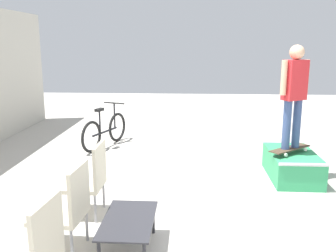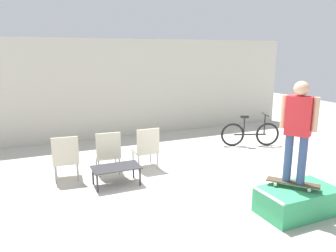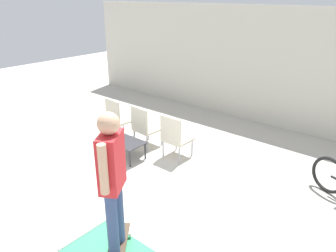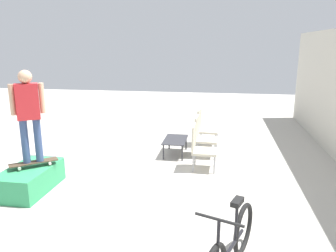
{
  "view_description": "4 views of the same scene",
  "coord_description": "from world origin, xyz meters",
  "px_view_note": "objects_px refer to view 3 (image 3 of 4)",
  "views": [
    {
      "loc": [
        -4.76,
        0.48,
        2.2
      ],
      "look_at": [
        0.29,
        0.8,
        1.09
      ],
      "focal_mm": 40.0,
      "sensor_mm": 36.0,
      "label": 1
    },
    {
      "loc": [
        -2.64,
        -4.94,
        2.64
      ],
      "look_at": [
        0.02,
        1.19,
        1.1
      ],
      "focal_mm": 35.0,
      "sensor_mm": 36.0,
      "label": 2
    },
    {
      "loc": [
        3.63,
        -3.05,
        3.27
      ],
      "look_at": [
        0.1,
        1.13,
        1.03
      ],
      "focal_mm": 35.0,
      "sensor_mm": 36.0,
      "label": 3
    },
    {
      "loc": [
        6.41,
        2.18,
        2.6
      ],
      "look_at": [
        0.02,
        1.14,
        1.0
      ],
      "focal_mm": 35.0,
      "sensor_mm": 36.0,
      "label": 4
    }
  ],
  "objects_px": {
    "patio_chair_left": "(118,117)",
    "patio_chair_center": "(144,126)",
    "patio_chair_right": "(175,136)",
    "skateboard_on_ramp": "(118,247)",
    "coffee_table": "(123,142)",
    "person_skater": "(112,174)"
  },
  "relations": [
    {
      "from": "patio_chair_left",
      "to": "skateboard_on_ramp",
      "type": "bearing_deg",
      "value": 143.59
    },
    {
      "from": "patio_chair_right",
      "to": "coffee_table",
      "type": "bearing_deg",
      "value": 37.23
    },
    {
      "from": "person_skater",
      "to": "coffee_table",
      "type": "relative_size",
      "value": 1.74
    },
    {
      "from": "skateboard_on_ramp",
      "to": "patio_chair_center",
      "type": "height_order",
      "value": "patio_chair_center"
    },
    {
      "from": "coffee_table",
      "to": "patio_chair_left",
      "type": "xyz_separation_m",
      "value": [
        -0.88,
        0.65,
        0.17
      ]
    },
    {
      "from": "skateboard_on_ramp",
      "to": "person_skater",
      "type": "relative_size",
      "value": 0.46
    },
    {
      "from": "skateboard_on_ramp",
      "to": "patio_chair_center",
      "type": "distance_m",
      "value": 3.78
    },
    {
      "from": "skateboard_on_ramp",
      "to": "patio_chair_left",
      "type": "relative_size",
      "value": 0.8
    },
    {
      "from": "patio_chair_left",
      "to": "patio_chair_center",
      "type": "height_order",
      "value": "same"
    },
    {
      "from": "skateboard_on_ramp",
      "to": "coffee_table",
      "type": "relative_size",
      "value": 0.81
    },
    {
      "from": "patio_chair_center",
      "to": "patio_chair_left",
      "type": "bearing_deg",
      "value": 4.32
    },
    {
      "from": "patio_chair_left",
      "to": "patio_chair_center",
      "type": "bearing_deg",
      "value": -174.61
    },
    {
      "from": "skateboard_on_ramp",
      "to": "person_skater",
      "type": "bearing_deg",
      "value": -129.76
    },
    {
      "from": "coffee_table",
      "to": "patio_chair_center",
      "type": "xyz_separation_m",
      "value": [
        -0.01,
        0.65,
        0.17
      ]
    },
    {
      "from": "patio_chair_left",
      "to": "patio_chair_center",
      "type": "relative_size",
      "value": 1.0
    },
    {
      "from": "skateboard_on_ramp",
      "to": "coffee_table",
      "type": "xyz_separation_m",
      "value": [
        -2.38,
        2.27,
        -0.18
      ]
    },
    {
      "from": "patio_chair_center",
      "to": "patio_chair_right",
      "type": "height_order",
      "value": "same"
    },
    {
      "from": "person_skater",
      "to": "patio_chair_right",
      "type": "height_order",
      "value": "person_skater"
    },
    {
      "from": "person_skater",
      "to": "patio_chair_left",
      "type": "distance_m",
      "value": 4.5
    },
    {
      "from": "person_skater",
      "to": "patio_chair_left",
      "type": "relative_size",
      "value": 1.72
    },
    {
      "from": "patio_chair_left",
      "to": "person_skater",
      "type": "bearing_deg",
      "value": 143.59
    },
    {
      "from": "patio_chair_left",
      "to": "patio_chair_right",
      "type": "relative_size",
      "value": 1.0
    }
  ]
}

